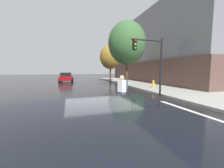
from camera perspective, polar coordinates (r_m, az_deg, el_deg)
ground_plane at (r=5.48m, az=-5.18°, el=-14.95°), size 120.00×120.00×0.00m
crosswalk_stripes at (r=5.51m, az=-3.35°, el=-14.73°), size 8.62×3.90×0.01m
sedan_mid at (r=23.26m, az=-18.64°, el=2.77°), size 2.30×4.55×1.54m
cyclist at (r=6.55m, az=3.90°, el=-3.81°), size 1.64×0.61×1.69m
traffic_light_near at (r=10.19m, az=16.21°, el=10.82°), size 2.47×0.28×4.20m
fire_hydrant at (r=14.45m, az=16.96°, el=0.03°), size 0.33×0.22×0.78m
street_tree_near at (r=15.37m, az=6.24°, el=16.67°), size 4.01×4.01×7.14m
street_tree_mid at (r=22.03m, az=-0.71°, el=11.25°), size 3.33×3.33×5.92m
corner_building at (r=28.21m, az=28.28°, el=11.91°), size 18.47×23.48×10.55m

